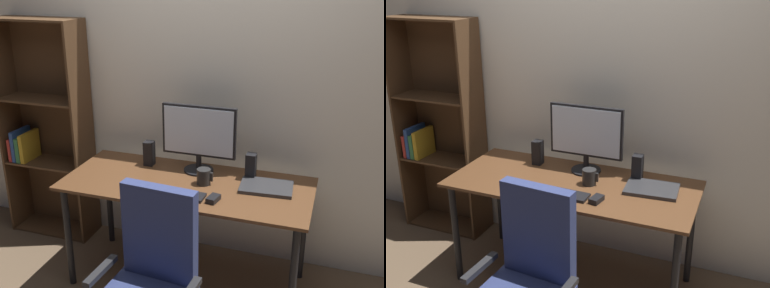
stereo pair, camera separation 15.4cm
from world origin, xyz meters
The scene contains 11 objects.
ground_plane centered at (0.00, 0.00, 0.00)m, with size 12.00×12.00×0.00m, color brown.
back_wall centered at (0.00, 0.51, 1.30)m, with size 6.40×0.10×2.60m, color silver.
desk centered at (0.00, 0.00, 0.65)m, with size 1.58×0.68×0.74m.
monitor centered at (0.01, 0.20, 1.00)m, with size 0.50×0.20×0.45m.
keyboard centered at (0.03, -0.19, 0.75)m, with size 0.29×0.11×0.02m, color black.
mouse centered at (0.23, -0.19, 0.76)m, with size 0.06×0.10×0.03m, color black.
coffee_mug centered at (0.11, 0.01, 0.79)m, with size 0.10×0.09×0.10m.
laptop centered at (0.49, 0.07, 0.75)m, with size 0.32×0.23×0.02m, color #2D2D30.
speaker_left centered at (-0.34, 0.19, 0.82)m, with size 0.06×0.07×0.17m, color black.
speaker_right centered at (0.37, 0.19, 0.82)m, with size 0.06×0.07×0.17m, color black.
bookshelf centered at (-1.27, 0.34, 0.83)m, with size 0.67×0.28×1.69m.
Camera 2 is at (1.02, -2.45, 1.99)m, focal length 43.05 mm.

